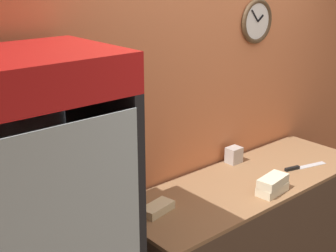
# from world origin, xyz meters

# --- Properties ---
(wall_back) EXTENTS (5.20, 0.09, 2.70)m
(wall_back) POSITION_xyz_m (0.00, 1.28, 1.35)
(wall_back) COLOR #D17547
(wall_back) RESTS_ON ground_plane
(prep_counter) EXTENTS (1.96, 0.68, 0.92)m
(prep_counter) POSITION_xyz_m (0.00, 0.89, 0.46)
(prep_counter) COLOR #4C3828
(prep_counter) RESTS_ON ground_plane
(beverage_cooler) EXTENTS (0.74, 0.70, 1.99)m
(beverage_cooler) POSITION_xyz_m (-1.53, 0.93, 1.08)
(beverage_cooler) COLOR black
(beverage_cooler) RESTS_ON ground_plane
(sandwich_stack_bottom) EXTENTS (0.24, 0.13, 0.06)m
(sandwich_stack_bottom) POSITION_xyz_m (-0.04, 0.66, 0.95)
(sandwich_stack_bottom) COLOR beige
(sandwich_stack_bottom) RESTS_ON prep_counter
(sandwich_stack_middle) EXTENTS (0.24, 0.14, 0.06)m
(sandwich_stack_middle) POSITION_xyz_m (-0.04, 0.66, 1.01)
(sandwich_stack_middle) COLOR beige
(sandwich_stack_middle) RESTS_ON sandwich_stack_bottom
(sandwich_flat_left) EXTENTS (0.23, 0.14, 0.05)m
(sandwich_flat_left) POSITION_xyz_m (-0.76, 0.95, 0.95)
(sandwich_flat_left) COLOR beige
(sandwich_flat_left) RESTS_ON prep_counter
(chefs_knife) EXTENTS (0.36, 0.13, 0.02)m
(chefs_knife) POSITION_xyz_m (0.44, 0.77, 0.93)
(chefs_knife) COLOR silver
(chefs_knife) RESTS_ON prep_counter
(condiment_jar) EXTENTS (0.08, 0.08, 0.11)m
(condiment_jar) POSITION_xyz_m (-0.82, 1.16, 0.97)
(condiment_jar) COLOR #336B38
(condiment_jar) RESTS_ON prep_counter
(napkin_dispenser) EXTENTS (0.11, 0.09, 0.12)m
(napkin_dispenser) POSITION_xyz_m (0.15, 1.16, 0.98)
(napkin_dispenser) COLOR #B7B2AD
(napkin_dispenser) RESTS_ON prep_counter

